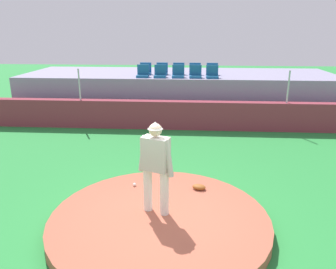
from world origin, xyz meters
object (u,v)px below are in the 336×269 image
pitcher (156,161)px  stadium_chair_8 (195,71)px  stadium_chair_3 (195,74)px  stadium_chair_0 (143,73)px  stadium_chair_6 (162,71)px  stadium_chair_7 (179,71)px  fielding_glove (199,187)px  stadium_chair_9 (212,71)px  stadium_chair_4 (212,74)px  stadium_chair_2 (178,74)px  stadium_chair_5 (146,71)px  baseball (134,184)px  stadium_chair_1 (160,74)px

pitcher → stadium_chair_8: (0.77, 8.68, 0.64)m
stadium_chair_3 → stadium_chair_0: bearing=-0.3°
stadium_chair_6 → stadium_chair_7: (0.72, -0.00, 0.00)m
fielding_glove → stadium_chair_7: 7.88m
stadium_chair_9 → stadium_chair_3: bearing=50.9°
pitcher → stadium_chair_4: 7.92m
fielding_glove → stadium_chair_2: bearing=112.3°
stadium_chair_4 → stadium_chair_7: same height
pitcher → stadium_chair_5: stadium_chair_5 is taller
fielding_glove → stadium_chair_4: (0.60, 6.75, 1.64)m
pitcher → stadium_chair_5: 8.80m
baseball → stadium_chair_3: size_ratio=0.15×
fielding_glove → stadium_chair_3: stadium_chair_3 is taller
stadium_chair_4 → stadium_chair_5: size_ratio=1.00×
fielding_glove → stadium_chair_8: (-0.08, 7.67, 1.64)m
stadium_chair_3 → stadium_chair_9: size_ratio=1.00×
stadium_chair_4 → stadium_chair_1: bearing=-0.6°
baseball → stadium_chair_2: 6.97m
stadium_chair_9 → stadium_chair_2: bearing=31.5°
fielding_glove → stadium_chair_4: stadium_chair_4 is taller
fielding_glove → stadium_chair_5: stadium_chair_5 is taller
pitcher → stadium_chair_6: (-0.64, 8.68, 0.64)m
stadium_chair_0 → stadium_chair_7: same height
stadium_chair_5 → stadium_chair_0: bearing=90.7°
stadium_chair_8 → stadium_chair_5: bearing=0.3°
stadium_chair_1 → stadium_chair_9: 2.32m
fielding_glove → stadium_chair_5: (-2.20, 7.66, 1.64)m
pitcher → stadium_chair_3: (0.79, 7.79, 0.64)m
stadium_chair_7 → stadium_chair_3: bearing=128.9°
pitcher → stadium_chair_0: bearing=122.0°
stadium_chair_3 → stadium_chair_8: 0.89m
stadium_chair_0 → stadium_chair_9: bearing=-163.0°
stadium_chair_6 → stadium_chair_7: size_ratio=1.00×
stadium_chair_1 → stadium_chair_6: bearing=-89.6°
fielding_glove → stadium_chair_3: bearing=106.5°
stadium_chair_2 → stadium_chair_6: size_ratio=1.00×
baseball → stadium_chair_7: (0.69, 7.60, 1.66)m
stadium_chair_2 → stadium_chair_6: bearing=-50.0°
stadium_chair_8 → fielding_glove: bearing=90.6°
fielding_glove → stadium_chair_6: bearing=116.9°
pitcher → stadium_chair_1: size_ratio=3.65×
stadium_chair_6 → stadium_chair_0: bearing=51.3°
stadium_chair_4 → stadium_chair_5: 2.95m
stadium_chair_5 → baseball: bearing=95.6°
pitcher → baseball: bearing=142.0°
stadium_chair_1 → stadium_chair_9: bearing=-157.4°
baseball → stadium_chair_9: (2.12, 7.60, 1.66)m
stadium_chair_8 → stadium_chair_2: bearing=51.9°
stadium_chair_8 → baseball: bearing=79.7°
stadium_chair_3 → stadium_chair_5: same height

